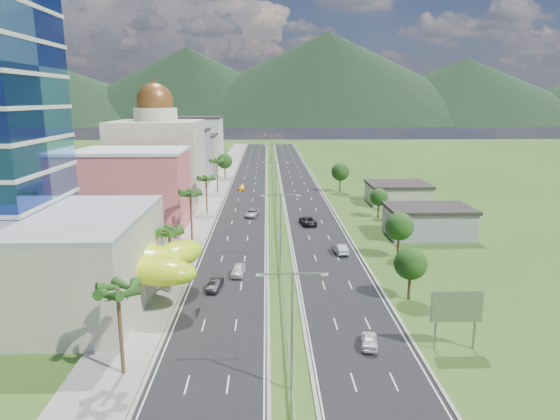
{
  "coord_description": "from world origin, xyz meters",
  "views": [
    {
      "loc": [
        -2.07,
        -64.33,
        25.04
      ],
      "look_at": [
        0.1,
        16.42,
        7.0
      ],
      "focal_mm": 32.0,
      "sensor_mm": 36.0,
      "label": 1
    }
  ],
  "objects": [
    {
      "name": "mall_podium",
      "position": [
        -32.0,
        -6.0,
        5.5
      ],
      "size": [
        30.0,
        24.0,
        11.0
      ],
      "primitive_type": "cube",
      "color": "#B6AB96",
      "rests_on": "ground"
    },
    {
      "name": "streetlight_median_e",
      "position": [
        0.0,
        140.0,
        6.75
      ],
      "size": [
        6.04,
        0.25,
        11.0
      ],
      "color": "gray",
      "rests_on": "ground"
    },
    {
      "name": "leafy_tree_rb",
      "position": [
        19.0,
        12.0,
        5.18
      ],
      "size": [
        4.55,
        4.55,
        7.47
      ],
      "color": "#47301C",
      "rests_on": "ground"
    },
    {
      "name": "road_right",
      "position": [
        7.5,
        90.0,
        0.02
      ],
      "size": [
        11.0,
        260.0,
        0.04
      ],
      "primitive_type": "cube",
      "color": "black",
      "rests_on": "ground"
    },
    {
      "name": "sidewalk_left",
      "position": [
        -17.0,
        90.0,
        0.06
      ],
      "size": [
        7.0,
        260.0,
        0.12
      ],
      "primitive_type": "cube",
      "color": "gray",
      "rests_on": "ground"
    },
    {
      "name": "streetlight_median_a",
      "position": [
        0.0,
        -25.0,
        6.75
      ],
      "size": [
        6.04,
        0.25,
        11.0
      ],
      "color": "gray",
      "rests_on": "ground"
    },
    {
      "name": "leafy_tree_rc",
      "position": [
        22.0,
        40.0,
        4.37
      ],
      "size": [
        3.85,
        3.85,
        6.33
      ],
      "color": "#47301C",
      "rests_on": "ground"
    },
    {
      "name": "pink_shophouse",
      "position": [
        -28.0,
        32.0,
        7.5
      ],
      "size": [
        20.0,
        15.0,
        15.0
      ],
      "primitive_type": "cube",
      "color": "#D8585F",
      "rests_on": "ground"
    },
    {
      "name": "median_guardrail",
      "position": [
        0.0,
        71.99,
        0.62
      ],
      "size": [
        0.1,
        216.06,
        0.76
      ],
      "color": "gray",
      "rests_on": "ground"
    },
    {
      "name": "shed_near",
      "position": [
        28.0,
        25.0,
        2.5
      ],
      "size": [
        15.0,
        10.0,
        5.0
      ],
      "primitive_type": "cube",
      "color": "gray",
      "rests_on": "ground"
    },
    {
      "name": "streetlight_median_b",
      "position": [
        0.0,
        10.0,
        6.75
      ],
      "size": [
        6.04,
        0.25,
        11.0
      ],
      "color": "gray",
      "rests_on": "ground"
    },
    {
      "name": "palm_tree_b",
      "position": [
        -15.5,
        2.0,
        7.06
      ],
      "size": [
        3.6,
        3.6,
        8.1
      ],
      "color": "#47301C",
      "rests_on": "ground"
    },
    {
      "name": "palm_tree_e",
      "position": [
        -15.5,
        70.0,
        8.31
      ],
      "size": [
        3.6,
        3.6,
        9.4
      ],
      "color": "#47301C",
      "rests_on": "ground"
    },
    {
      "name": "midrise_beige",
      "position": [
        -27.0,
        102.0,
        6.5
      ],
      "size": [
        16.0,
        15.0,
        13.0
      ],
      "primitive_type": "cube",
      "color": "#B6AB96",
      "rests_on": "ground"
    },
    {
      "name": "car_white_near_right",
      "position": [
        8.41,
        -17.35,
        0.74
      ],
      "size": [
        2.31,
        4.34,
        1.4
      ],
      "primitive_type": "imported",
      "rotation": [
        0.0,
        0.0,
        2.98
      ],
      "color": "white",
      "rests_on": "road_right"
    },
    {
      "name": "leafy_tree_rd",
      "position": [
        18.0,
        70.0,
        5.58
      ],
      "size": [
        4.9,
        4.9,
        8.05
      ],
      "color": "#47301C",
      "rests_on": "ground"
    },
    {
      "name": "car_yellow_far_left",
      "position": [
        -9.13,
        73.52,
        0.67
      ],
      "size": [
        1.85,
        4.39,
        1.26
      ],
      "primitive_type": "imported",
      "rotation": [
        0.0,
        0.0,
        -0.02
      ],
      "color": "orange",
      "rests_on": "road_left"
    },
    {
      "name": "mountain_ridge",
      "position": [
        60.0,
        450.0,
        0.0
      ],
      "size": [
        860.0,
        140.0,
        90.0
      ],
      "primitive_type": null,
      "color": "black",
      "rests_on": "ground"
    },
    {
      "name": "streetlight_median_d",
      "position": [
        0.0,
        95.0,
        6.75
      ],
      "size": [
        6.04,
        0.25,
        11.0
      ],
      "color": "gray",
      "rests_on": "ground"
    },
    {
      "name": "car_silver_right",
      "position": [
        9.99,
        14.4,
        0.85
      ],
      "size": [
        2.37,
        5.08,
        1.61
      ],
      "primitive_type": "imported",
      "rotation": [
        0.0,
        0.0,
        3.28
      ],
      "color": "#A5A6AC",
      "rests_on": "road_right"
    },
    {
      "name": "shed_far",
      "position": [
        30.0,
        55.0,
        2.2
      ],
      "size": [
        14.0,
        12.0,
        4.4
      ],
      "primitive_type": "cube",
      "color": "#B6AB96",
      "rests_on": "ground"
    },
    {
      "name": "streetlight_median_c",
      "position": [
        0.0,
        50.0,
        6.75
      ],
      "size": [
        6.04,
        0.25,
        11.0
      ],
      "color": "gray",
      "rests_on": "ground"
    },
    {
      "name": "domed_building",
      "position": [
        -28.0,
        55.0,
        11.35
      ],
      "size": [
        20.0,
        20.0,
        28.7
      ],
      "color": "#C1B6A0",
      "rests_on": "ground"
    },
    {
      "name": "palm_tree_a",
      "position": [
        -15.5,
        -22.0,
        8.02
      ],
      "size": [
        3.6,
        3.6,
        9.1
      ],
      "color": "#47301C",
      "rests_on": "ground"
    },
    {
      "name": "car_dark_far_right",
      "position": [
        6.21,
        33.92,
        0.87
      ],
      "size": [
        3.6,
        6.29,
        1.65
      ],
      "primitive_type": "imported",
      "rotation": [
        0.0,
        0.0,
        3.29
      ],
      "color": "black",
      "rests_on": "road_right"
    },
    {
      "name": "car_white_near_left",
      "position": [
        -6.29,
        4.39,
        0.8
      ],
      "size": [
        2.2,
        4.62,
        1.52
      ],
      "primitive_type": "imported",
      "rotation": [
        0.0,
        0.0,
        -0.09
      ],
      "color": "silver",
      "rests_on": "road_left"
    },
    {
      "name": "car_silver_mid_left",
      "position": [
        -5.27,
        41.25,
        0.8
      ],
      "size": [
        3.39,
        5.79,
        1.51
      ],
      "primitive_type": "imported",
      "rotation": [
        0.0,
        0.0,
        -0.17
      ],
      "color": "#A2A5A9",
      "rests_on": "road_left"
    },
    {
      "name": "palm_tree_d",
      "position": [
        -15.5,
        45.0,
        7.54
      ],
      "size": [
        3.6,
        3.6,
        8.6
      ],
      "color": "#47301C",
      "rests_on": "ground"
    },
    {
      "name": "leafy_tree_lfar",
      "position": [
        -15.5,
        95.0,
        5.58
      ],
      "size": [
        4.9,
        4.9,
        8.05
      ],
      "color": "#47301C",
      "rests_on": "ground"
    },
    {
      "name": "billboard",
      "position": [
        17.0,
        -18.0,
        4.42
      ],
      "size": [
        5.2,
        0.35,
        6.2
      ],
      "color": "gray",
      "rests_on": "ground"
    },
    {
      "name": "lime_canopy",
      "position": [
        -20.0,
        -4.0,
        4.99
      ],
      "size": [
        18.0,
        15.0,
        7.4
      ],
      "color": "#BFE916",
      "rests_on": "ground"
    },
    {
      "name": "road_left",
      "position": [
        -7.5,
        90.0,
        0.02
      ],
      "size": [
        11.0,
        260.0,
        0.04
      ],
      "primitive_type": "cube",
      "color": "black",
      "rests_on": "ground"
    },
    {
      "name": "midrise_grey",
      "position": [
        -27.0,
        80.0,
        8.0
      ],
      "size": [
        16.0,
        15.0,
        16.0
      ],
      "primitive_type": "cube",
      "color": "gray",
      "rests_on": "ground"
    },
    {
      "name": "motorcycle",
      "position": [
        -10.32,
        -9.11,
        0.73
      ],
      "size": [
        0.7,
        2.16,
        1.37
      ],
      "primitive_type": "imported",
      "rotation": [
        0.0,
        0.0,
        -0.03
      ],
      "color": "black",
      "rests_on": "road_left"
    },
    {
      "name": "car_dark_left",
      "position": [
        -9.1,
        -1.21,
        0.74
      ],
      "size": [
        2.14,
        4.45,
        1.41
      ],
      "primitive_type": "imported",
      "rotation": [
        0.0,
        0.0,
        -0.16
      ],
      "color": "black",
      "rests_on": "road_left"
    },
    {
      "name": "ground",
      "position": [
        0.0,
        0.0,
        0.0
      ],
      "size": [
        500.0,
        500.0,
        0.0
      ],
      "primitive_type": "plane",
      "color": "#2D5119",
      "rests_on": "ground"
    },
    {
      "name": "leafy_tree_ra",
      "position": [
        16.0,
        -5.0,
        4.78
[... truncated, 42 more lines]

